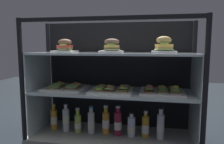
{
  "coord_description": "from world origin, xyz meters",
  "views": [
    {
      "loc": [
        0.32,
        -1.68,
        0.79
      ],
      "look_at": [
        0.0,
        0.0,
        0.57
      ],
      "focal_mm": 34.25,
      "sensor_mm": 36.0,
      "label": 1
    }
  ],
  "objects_px": {
    "plated_roll_sandwich_mid_left": "(112,48)",
    "juice_bottle_back_left": "(161,126)",
    "juice_bottle_tucked_behind": "(78,123)",
    "plated_roll_sandwich_mid_right": "(65,47)",
    "juice_bottle_near_post": "(106,122)",
    "juice_bottle_front_left_end": "(54,119)",
    "juice_bottle_back_center": "(66,119)",
    "juice_bottle_front_fourth": "(131,127)",
    "open_sandwich_tray_right_of_center": "(65,87)",
    "juice_bottle_front_second": "(91,122)",
    "plated_roll_sandwich_right_of_center": "(164,47)",
    "juice_bottle_front_right_end": "(145,127)",
    "juice_bottle_back_right": "(118,123)",
    "open_sandwich_tray_far_left": "(112,89)",
    "open_sandwich_tray_near_right_corner": "(162,90)"
  },
  "relations": [
    {
      "from": "open_sandwich_tray_far_left",
      "to": "juice_bottle_back_center",
      "type": "distance_m",
      "value": 0.5
    },
    {
      "from": "open_sandwich_tray_near_right_corner",
      "to": "juice_bottle_front_right_end",
      "type": "height_order",
      "value": "open_sandwich_tray_near_right_corner"
    },
    {
      "from": "open_sandwich_tray_right_of_center",
      "to": "juice_bottle_front_left_end",
      "type": "height_order",
      "value": "open_sandwich_tray_right_of_center"
    },
    {
      "from": "juice_bottle_back_right",
      "to": "plated_roll_sandwich_mid_right",
      "type": "bearing_deg",
      "value": -179.18
    },
    {
      "from": "plated_roll_sandwich_mid_right",
      "to": "juice_bottle_front_second",
      "type": "bearing_deg",
      "value": 2.23
    },
    {
      "from": "open_sandwich_tray_far_left",
      "to": "juice_bottle_back_right",
      "type": "bearing_deg",
      "value": 17.89
    },
    {
      "from": "juice_bottle_back_left",
      "to": "open_sandwich_tray_right_of_center",
      "type": "bearing_deg",
      "value": 178.38
    },
    {
      "from": "plated_roll_sandwich_mid_left",
      "to": "juice_bottle_near_post",
      "type": "distance_m",
      "value": 0.64
    },
    {
      "from": "juice_bottle_back_center",
      "to": "juice_bottle_back_right",
      "type": "xyz_separation_m",
      "value": [
        0.46,
        -0.0,
        -0.0
      ]
    },
    {
      "from": "juice_bottle_front_right_end",
      "to": "juice_bottle_back_left",
      "type": "relative_size",
      "value": 0.83
    },
    {
      "from": "juice_bottle_back_center",
      "to": "juice_bottle_front_right_end",
      "type": "height_order",
      "value": "juice_bottle_back_center"
    },
    {
      "from": "juice_bottle_tucked_behind",
      "to": "juice_bottle_back_left",
      "type": "distance_m",
      "value": 0.7
    },
    {
      "from": "open_sandwich_tray_near_right_corner",
      "to": "plated_roll_sandwich_mid_left",
      "type": "bearing_deg",
      "value": -169.96
    },
    {
      "from": "open_sandwich_tray_right_of_center",
      "to": "juice_bottle_front_fourth",
      "type": "distance_m",
      "value": 0.66
    },
    {
      "from": "open_sandwich_tray_near_right_corner",
      "to": "juice_bottle_near_post",
      "type": "distance_m",
      "value": 0.54
    },
    {
      "from": "juice_bottle_front_second",
      "to": "juice_bottle_front_right_end",
      "type": "xyz_separation_m",
      "value": [
        0.46,
        0.01,
        -0.01
      ]
    },
    {
      "from": "open_sandwich_tray_far_left",
      "to": "juice_bottle_tucked_behind",
      "type": "xyz_separation_m",
      "value": [
        -0.3,
        0.02,
        -0.31
      ]
    },
    {
      "from": "open_sandwich_tray_far_left",
      "to": "juice_bottle_front_left_end",
      "type": "height_order",
      "value": "open_sandwich_tray_far_left"
    },
    {
      "from": "juice_bottle_front_left_end",
      "to": "juice_bottle_back_center",
      "type": "relative_size",
      "value": 0.96
    },
    {
      "from": "juice_bottle_tucked_behind",
      "to": "juice_bottle_front_fourth",
      "type": "bearing_deg",
      "value": 0.19
    },
    {
      "from": "juice_bottle_front_second",
      "to": "juice_bottle_front_left_end",
      "type": "bearing_deg",
      "value": 177.79
    },
    {
      "from": "open_sandwich_tray_far_left",
      "to": "juice_bottle_back_left",
      "type": "relative_size",
      "value": 1.31
    },
    {
      "from": "open_sandwich_tray_right_of_center",
      "to": "juice_bottle_back_right",
      "type": "height_order",
      "value": "open_sandwich_tray_right_of_center"
    },
    {
      "from": "juice_bottle_tucked_behind",
      "to": "juice_bottle_back_right",
      "type": "xyz_separation_m",
      "value": [
        0.35,
        -0.0,
        0.02
      ]
    },
    {
      "from": "juice_bottle_tucked_behind",
      "to": "plated_roll_sandwich_mid_left",
      "type": "bearing_deg",
      "value": -8.66
    },
    {
      "from": "juice_bottle_front_fourth",
      "to": "juice_bottle_front_right_end",
      "type": "distance_m",
      "value": 0.11
    },
    {
      "from": "juice_bottle_back_right",
      "to": "juice_bottle_tucked_behind",
      "type": "bearing_deg",
      "value": 179.85
    },
    {
      "from": "plated_roll_sandwich_mid_left",
      "to": "juice_bottle_front_second",
      "type": "bearing_deg",
      "value": 165.7
    },
    {
      "from": "juice_bottle_front_left_end",
      "to": "juice_bottle_front_fourth",
      "type": "bearing_deg",
      "value": -1.08
    },
    {
      "from": "plated_roll_sandwich_mid_right",
      "to": "juice_bottle_front_fourth",
      "type": "bearing_deg",
      "value": 0.9
    },
    {
      "from": "open_sandwich_tray_far_left",
      "to": "open_sandwich_tray_near_right_corner",
      "type": "relative_size",
      "value": 1.0
    },
    {
      "from": "juice_bottle_back_center",
      "to": "juice_bottle_back_right",
      "type": "relative_size",
      "value": 0.96
    },
    {
      "from": "plated_roll_sandwich_mid_left",
      "to": "juice_bottle_back_left",
      "type": "xyz_separation_m",
      "value": [
        0.39,
        0.04,
        -0.62
      ]
    },
    {
      "from": "juice_bottle_near_post",
      "to": "open_sandwich_tray_far_left",
      "type": "bearing_deg",
      "value": -25.61
    },
    {
      "from": "plated_roll_sandwich_mid_right",
      "to": "juice_bottle_back_center",
      "type": "relative_size",
      "value": 0.73
    },
    {
      "from": "juice_bottle_front_fourth",
      "to": "open_sandwich_tray_near_right_corner",
      "type": "bearing_deg",
      "value": 5.08
    },
    {
      "from": "plated_roll_sandwich_mid_left",
      "to": "plated_roll_sandwich_right_of_center",
      "type": "bearing_deg",
      "value": 5.39
    },
    {
      "from": "juice_bottle_front_fourth",
      "to": "plated_roll_sandwich_mid_right",
      "type": "bearing_deg",
      "value": -179.1
    },
    {
      "from": "plated_roll_sandwich_mid_right",
      "to": "juice_bottle_tucked_behind",
      "type": "distance_m",
      "value": 0.66
    },
    {
      "from": "plated_roll_sandwich_right_of_center",
      "to": "juice_bottle_tucked_behind",
      "type": "distance_m",
      "value": 0.96
    },
    {
      "from": "plated_roll_sandwich_mid_right",
      "to": "plated_roll_sandwich_right_of_center",
      "type": "height_order",
      "value": "plated_roll_sandwich_right_of_center"
    },
    {
      "from": "juice_bottle_front_right_end",
      "to": "juice_bottle_front_second",
      "type": "bearing_deg",
      "value": -178.8
    },
    {
      "from": "juice_bottle_near_post",
      "to": "open_sandwich_tray_near_right_corner",
      "type": "bearing_deg",
      "value": 1.19
    },
    {
      "from": "plated_roll_sandwich_right_of_center",
      "to": "juice_bottle_near_post",
      "type": "distance_m",
      "value": 0.79
    },
    {
      "from": "plated_roll_sandwich_mid_left",
      "to": "juice_bottle_near_post",
      "type": "height_order",
      "value": "plated_roll_sandwich_mid_left"
    },
    {
      "from": "juice_bottle_back_left",
      "to": "juice_bottle_back_center",
      "type": "bearing_deg",
      "value": 179.26
    },
    {
      "from": "juice_bottle_back_right",
      "to": "juice_bottle_front_fourth",
      "type": "xyz_separation_m",
      "value": [
        0.11,
        0.0,
        -0.02
      ]
    },
    {
      "from": "juice_bottle_front_second",
      "to": "plated_roll_sandwich_right_of_center",
      "type": "bearing_deg",
      "value": -1.04
    },
    {
      "from": "plated_roll_sandwich_mid_right",
      "to": "juice_bottle_near_post",
      "type": "distance_m",
      "value": 0.72
    },
    {
      "from": "plated_roll_sandwich_mid_right",
      "to": "juice_bottle_front_right_end",
      "type": "relative_size",
      "value": 0.81
    }
  ]
}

